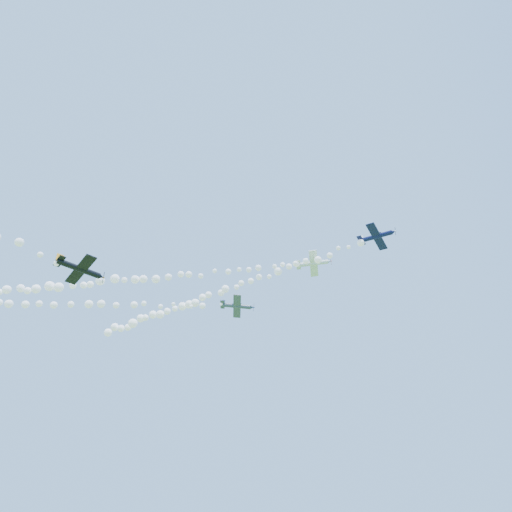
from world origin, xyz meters
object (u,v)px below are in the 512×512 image
at_px(plane_white, 313,263).
at_px(plane_navy, 377,236).
at_px(plane_black, 80,269).
at_px(plane_grey, 237,306).

xyz_separation_m(plane_white, plane_navy, (12.96, -4.24, -0.91)).
bearing_deg(plane_white, plane_black, -143.79).
bearing_deg(plane_black, plane_navy, -28.81).
bearing_deg(plane_grey, plane_navy, -33.14).
distance_m(plane_grey, plane_black, 33.15).
relative_size(plane_white, plane_black, 1.03).
bearing_deg(plane_black, plane_white, -12.72).
bearing_deg(plane_navy, plane_black, -136.32).
height_order(plane_white, plane_navy, plane_white).
bearing_deg(plane_white, plane_navy, -34.30).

